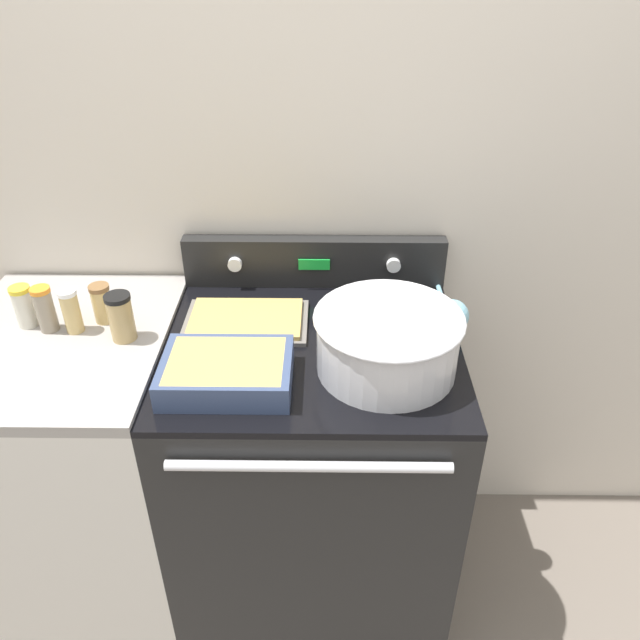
{
  "coord_description": "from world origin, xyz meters",
  "views": [
    {
      "loc": [
        0.04,
        -0.97,
        1.86
      ],
      "look_at": [
        0.02,
        0.35,
        1.0
      ],
      "focal_mm": 35.0,
      "sensor_mm": 36.0,
      "label": 1
    }
  ],
  "objects_px": {
    "spice_jar_brown_cap": "(102,303)",
    "spice_jar_yellow_cap": "(24,306)",
    "ladle": "(451,315)",
    "spice_jar_black_cap": "(121,317)",
    "mixing_bowl": "(388,339)",
    "baking_tray": "(246,320)",
    "spice_jar_orange_cap": "(45,309)",
    "spice_jar_white_cap": "(71,311)",
    "casserole_dish": "(227,371)"
  },
  "relations": [
    {
      "from": "spice_jar_brown_cap",
      "to": "mixing_bowl",
      "type": "bearing_deg",
      "value": -14.11
    },
    {
      "from": "baking_tray",
      "to": "spice_jar_black_cap",
      "type": "bearing_deg",
      "value": -163.73
    },
    {
      "from": "spice_jar_white_cap",
      "to": "spice_jar_yellow_cap",
      "type": "bearing_deg",
      "value": 169.12
    },
    {
      "from": "mixing_bowl",
      "to": "spice_jar_brown_cap",
      "type": "height_order",
      "value": "mixing_bowl"
    },
    {
      "from": "mixing_bowl",
      "to": "spice_jar_orange_cap",
      "type": "height_order",
      "value": "mixing_bowl"
    },
    {
      "from": "mixing_bowl",
      "to": "spice_jar_yellow_cap",
      "type": "xyz_separation_m",
      "value": [
        -0.93,
        0.16,
        -0.01
      ]
    },
    {
      "from": "ladle",
      "to": "spice_jar_black_cap",
      "type": "relative_size",
      "value": 2.34
    },
    {
      "from": "spice_jar_black_cap",
      "to": "spice_jar_orange_cap",
      "type": "distance_m",
      "value": 0.21
    },
    {
      "from": "casserole_dish",
      "to": "spice_jar_white_cap",
      "type": "relative_size",
      "value": 2.49
    },
    {
      "from": "mixing_bowl",
      "to": "spice_jar_yellow_cap",
      "type": "bearing_deg",
      "value": 170.17
    },
    {
      "from": "spice_jar_brown_cap",
      "to": "spice_jar_orange_cap",
      "type": "relative_size",
      "value": 0.86
    },
    {
      "from": "baking_tray",
      "to": "spice_jar_brown_cap",
      "type": "distance_m",
      "value": 0.38
    },
    {
      "from": "spice_jar_yellow_cap",
      "to": "baking_tray",
      "type": "bearing_deg",
      "value": 2.94
    },
    {
      "from": "baking_tray",
      "to": "spice_jar_black_cap",
      "type": "xyz_separation_m",
      "value": [
        -0.3,
        -0.09,
        0.06
      ]
    },
    {
      "from": "spice_jar_yellow_cap",
      "to": "mixing_bowl",
      "type": "bearing_deg",
      "value": -9.83
    },
    {
      "from": "spice_jar_orange_cap",
      "to": "spice_jar_black_cap",
      "type": "bearing_deg",
      "value": -10.37
    },
    {
      "from": "casserole_dish",
      "to": "spice_jar_yellow_cap",
      "type": "height_order",
      "value": "spice_jar_yellow_cap"
    },
    {
      "from": "spice_jar_brown_cap",
      "to": "spice_jar_yellow_cap",
      "type": "xyz_separation_m",
      "value": [
        -0.19,
        -0.02,
        0.0
      ]
    },
    {
      "from": "mixing_bowl",
      "to": "spice_jar_brown_cap",
      "type": "distance_m",
      "value": 0.76
    },
    {
      "from": "baking_tray",
      "to": "spice_jar_yellow_cap",
      "type": "relative_size",
      "value": 2.87
    },
    {
      "from": "baking_tray",
      "to": "spice_jar_orange_cap",
      "type": "bearing_deg",
      "value": -174.37
    },
    {
      "from": "spice_jar_black_cap",
      "to": "spice_jar_yellow_cap",
      "type": "bearing_deg",
      "value": 167.8
    },
    {
      "from": "spice_jar_brown_cap",
      "to": "spice_jar_white_cap",
      "type": "relative_size",
      "value": 0.89
    },
    {
      "from": "spice_jar_orange_cap",
      "to": "spice_jar_yellow_cap",
      "type": "relative_size",
      "value": 1.09
    },
    {
      "from": "spice_jar_white_cap",
      "to": "ladle",
      "type": "bearing_deg",
      "value": 2.44
    },
    {
      "from": "spice_jar_brown_cap",
      "to": "spice_jar_yellow_cap",
      "type": "height_order",
      "value": "spice_jar_yellow_cap"
    },
    {
      "from": "spice_jar_brown_cap",
      "to": "spice_jar_white_cap",
      "type": "height_order",
      "value": "spice_jar_white_cap"
    },
    {
      "from": "casserole_dish",
      "to": "spice_jar_yellow_cap",
      "type": "bearing_deg",
      "value": 157.87
    },
    {
      "from": "spice_jar_brown_cap",
      "to": "baking_tray",
      "type": "bearing_deg",
      "value": 0.9
    },
    {
      "from": "mixing_bowl",
      "to": "spice_jar_orange_cap",
      "type": "bearing_deg",
      "value": 170.79
    },
    {
      "from": "mixing_bowl",
      "to": "spice_jar_black_cap",
      "type": "distance_m",
      "value": 0.67
    },
    {
      "from": "baking_tray",
      "to": "spice_jar_white_cap",
      "type": "xyz_separation_m",
      "value": [
        -0.44,
        -0.05,
        0.06
      ]
    },
    {
      "from": "mixing_bowl",
      "to": "ladle",
      "type": "relative_size",
      "value": 1.18
    },
    {
      "from": "casserole_dish",
      "to": "baking_tray",
      "type": "height_order",
      "value": "casserole_dish"
    },
    {
      "from": "mixing_bowl",
      "to": "spice_jar_yellow_cap",
      "type": "distance_m",
      "value": 0.94
    },
    {
      "from": "ladle",
      "to": "baking_tray",
      "type": "bearing_deg",
      "value": 178.64
    },
    {
      "from": "spice_jar_orange_cap",
      "to": "ladle",
      "type": "bearing_deg",
      "value": 2.02
    },
    {
      "from": "baking_tray",
      "to": "ladle",
      "type": "bearing_deg",
      "value": -1.36
    },
    {
      "from": "spice_jar_brown_cap",
      "to": "ladle",
      "type": "bearing_deg",
      "value": -0.44
    },
    {
      "from": "spice_jar_brown_cap",
      "to": "spice_jar_yellow_cap",
      "type": "distance_m",
      "value": 0.2
    },
    {
      "from": "casserole_dish",
      "to": "spice_jar_white_cap",
      "type": "xyz_separation_m",
      "value": [
        -0.42,
        0.2,
        0.03
      ]
    },
    {
      "from": "mixing_bowl",
      "to": "spice_jar_black_cap",
      "type": "bearing_deg",
      "value": 171.15
    },
    {
      "from": "casserole_dish",
      "to": "mixing_bowl",
      "type": "bearing_deg",
      "value": 9.88
    },
    {
      "from": "ladle",
      "to": "spice_jar_yellow_cap",
      "type": "distance_m",
      "value": 1.11
    },
    {
      "from": "spice_jar_black_cap",
      "to": "spice_jar_brown_cap",
      "type": "distance_m",
      "value": 0.11
    },
    {
      "from": "ladle",
      "to": "spice_jar_brown_cap",
      "type": "bearing_deg",
      "value": 179.56
    },
    {
      "from": "ladle",
      "to": "spice_jar_black_cap",
      "type": "distance_m",
      "value": 0.85
    },
    {
      "from": "mixing_bowl",
      "to": "spice_jar_black_cap",
      "type": "height_order",
      "value": "mixing_bowl"
    },
    {
      "from": "spice_jar_brown_cap",
      "to": "spice_jar_yellow_cap",
      "type": "relative_size",
      "value": 0.94
    },
    {
      "from": "spice_jar_yellow_cap",
      "to": "ladle",
      "type": "bearing_deg",
      "value": 0.84
    }
  ]
}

